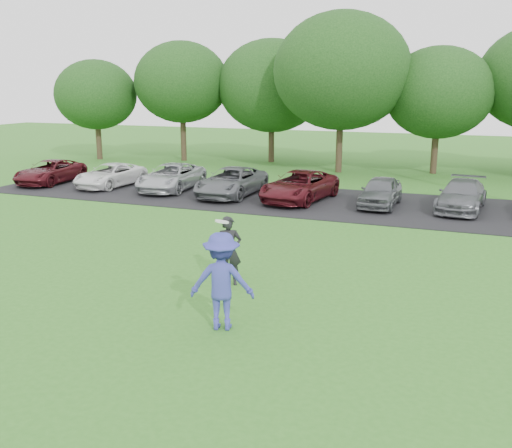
% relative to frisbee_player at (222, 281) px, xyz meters
% --- Properties ---
extents(ground, '(100.00, 100.00, 0.00)m').
position_rel_frisbee_player_xyz_m(ground, '(-0.62, 0.00, -0.99)').
color(ground, '#317120').
rests_on(ground, ground).
extents(parking_lot, '(32.00, 6.50, 0.03)m').
position_rel_frisbee_player_xyz_m(parking_lot, '(-0.62, 13.00, -0.98)').
color(parking_lot, black).
rests_on(parking_lot, ground).
extents(frisbee_player, '(1.44, 1.07, 2.26)m').
position_rel_frisbee_player_xyz_m(frisbee_player, '(0.00, 0.00, 0.00)').
color(frisbee_player, '#393DA3').
rests_on(frisbee_player, ground).
extents(camera_bystander, '(0.74, 0.65, 1.70)m').
position_rel_frisbee_player_xyz_m(camera_bystander, '(-0.91, 2.42, -0.14)').
color(camera_bystander, black).
rests_on(camera_bystander, ground).
extents(parked_cars, '(30.98, 4.88, 1.24)m').
position_rel_frisbee_player_xyz_m(parked_cars, '(-1.75, 12.99, -0.38)').
color(parked_cars, '#4A1017').
rests_on(parked_cars, parking_lot).
extents(tree_row, '(42.39, 9.85, 8.64)m').
position_rel_frisbee_player_xyz_m(tree_row, '(0.89, 22.76, 3.92)').
color(tree_row, '#38281C').
rests_on(tree_row, ground).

